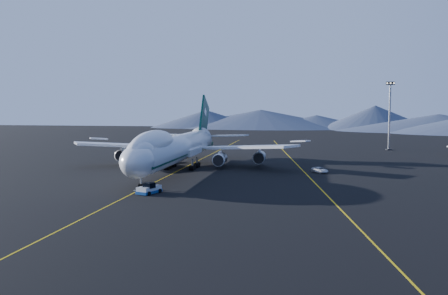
% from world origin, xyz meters
% --- Properties ---
extents(ground, '(500.00, 500.00, 0.00)m').
position_xyz_m(ground, '(0.00, 0.00, 0.00)').
color(ground, black).
rests_on(ground, ground).
extents(taxiway_line_main, '(0.25, 220.00, 0.01)m').
position_xyz_m(taxiway_line_main, '(0.00, 0.00, 0.01)').
color(taxiway_line_main, gold).
rests_on(taxiway_line_main, ground).
extents(taxiway_line_side, '(28.08, 198.09, 0.01)m').
position_xyz_m(taxiway_line_side, '(30.00, 10.00, 0.01)').
color(taxiway_line_side, gold).
rests_on(taxiway_line_side, ground).
extents(boeing_747, '(59.62, 72.43, 19.37)m').
position_xyz_m(boeing_747, '(0.00, 0.03, 5.81)').
color(boeing_747, silver).
rests_on(boeing_747, ground).
extents(pushback_tug, '(4.01, 5.44, 2.13)m').
position_xyz_m(pushback_tug, '(3.00, -30.71, 0.67)').
color(pushback_tug, silver).
rests_on(pushback_tug, ground).
extents(service_van, '(4.58, 5.16, 1.33)m').
position_xyz_m(service_van, '(34.53, 3.50, 0.66)').
color(service_van, silver).
rests_on(service_van, ground).
extents(floodlight_mast, '(3.03, 2.27, 24.54)m').
position_xyz_m(floodlight_mast, '(60.26, 69.07, 12.44)').
color(floodlight_mast, black).
rests_on(floodlight_mast, ground).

